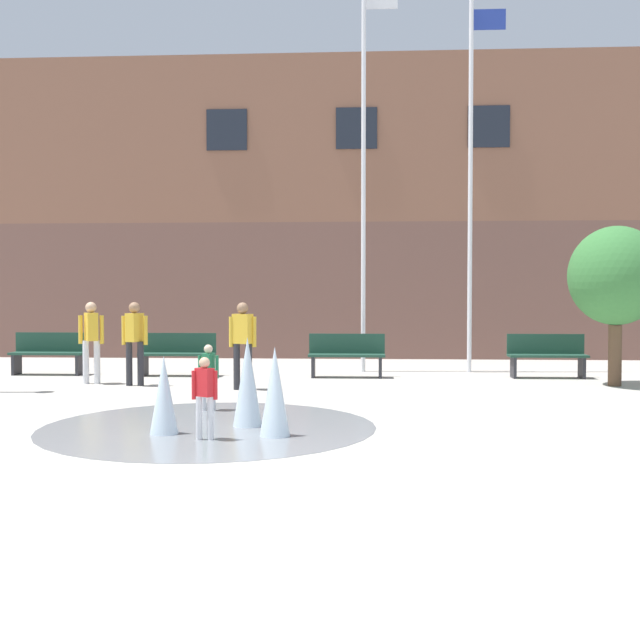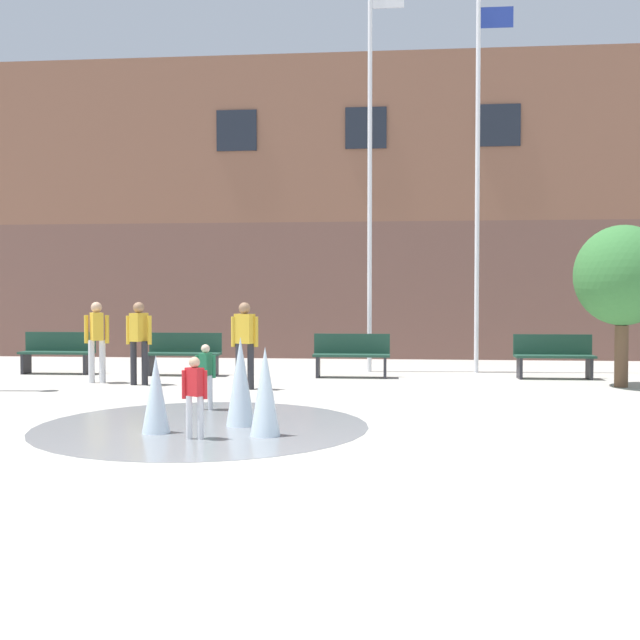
{
  "view_description": "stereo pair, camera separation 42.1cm",
  "coord_description": "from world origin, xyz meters",
  "px_view_note": "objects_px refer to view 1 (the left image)",
  "views": [
    {
      "loc": [
        0.17,
        -6.13,
        1.71
      ],
      "look_at": [
        -0.55,
        6.49,
        1.3
      ],
      "focal_mm": 42.0,
      "sensor_mm": 36.0,
      "label": 1
    },
    {
      "loc": [
        0.59,
        -6.1,
        1.71
      ],
      "look_at": [
        -0.55,
        6.49,
        1.3
      ],
      "focal_mm": 42.0,
      "sensor_mm": 36.0,
      "label": 2
    }
  ],
  "objects_px": {
    "teen_by_trashcan": "(243,338)",
    "flagpole_left": "(365,161)",
    "park_bench_under_left_flagpole": "(347,354)",
    "flagpole_right": "(472,172)",
    "adult_watching": "(91,336)",
    "child_running": "(205,391)",
    "park_bench_near_trashcan": "(547,355)",
    "park_bench_far_left": "(49,352)",
    "child_with_pink_shirt": "(208,372)",
    "park_bench_left_of_flagpoles": "(178,353)",
    "adult_in_red": "(135,337)",
    "street_tree_near_building": "(616,277)"
  },
  "relations": [
    {
      "from": "teen_by_trashcan",
      "to": "flagpole_left",
      "type": "distance_m",
      "value": 5.55
    },
    {
      "from": "park_bench_under_left_flagpole",
      "to": "flagpole_right",
      "type": "relative_size",
      "value": 0.19
    },
    {
      "from": "teen_by_trashcan",
      "to": "flagpole_left",
      "type": "xyz_separation_m",
      "value": [
        2.22,
        3.41,
        3.78
      ]
    },
    {
      "from": "adult_watching",
      "to": "child_running",
      "type": "relative_size",
      "value": 1.61
    },
    {
      "from": "park_bench_near_trashcan",
      "to": "child_running",
      "type": "relative_size",
      "value": 1.62
    },
    {
      "from": "park_bench_far_left",
      "to": "flagpole_left",
      "type": "distance_m",
      "value": 8.1
    },
    {
      "from": "child_with_pink_shirt",
      "to": "child_running",
      "type": "height_order",
      "value": "same"
    },
    {
      "from": "park_bench_far_left",
      "to": "flagpole_right",
      "type": "distance_m",
      "value": 10.08
    },
    {
      "from": "park_bench_left_of_flagpoles",
      "to": "adult_in_red",
      "type": "distance_m",
      "value": 1.89
    },
    {
      "from": "adult_watching",
      "to": "teen_by_trashcan",
      "type": "xyz_separation_m",
      "value": [
        3.07,
        -0.73,
        0.0
      ]
    },
    {
      "from": "adult_watching",
      "to": "flagpole_left",
      "type": "relative_size",
      "value": 0.18
    },
    {
      "from": "adult_in_red",
      "to": "street_tree_near_building",
      "type": "xyz_separation_m",
      "value": [
        9.09,
        0.49,
        1.14
      ]
    },
    {
      "from": "flagpole_right",
      "to": "park_bench_under_left_flagpole",
      "type": "bearing_deg",
      "value": -156.08
    },
    {
      "from": "park_bench_under_left_flagpole",
      "to": "park_bench_near_trashcan",
      "type": "bearing_deg",
      "value": 1.68
    },
    {
      "from": "child_running",
      "to": "flagpole_left",
      "type": "distance_m",
      "value": 9.33
    },
    {
      "from": "adult_watching",
      "to": "teen_by_trashcan",
      "type": "distance_m",
      "value": 3.16
    },
    {
      "from": "child_running",
      "to": "teen_by_trashcan",
      "type": "bearing_deg",
      "value": -53.51
    },
    {
      "from": "park_bench_far_left",
      "to": "teen_by_trashcan",
      "type": "relative_size",
      "value": 1.01
    },
    {
      "from": "child_with_pink_shirt",
      "to": "street_tree_near_building",
      "type": "xyz_separation_m",
      "value": [
        7.07,
        3.45,
        1.49
      ]
    },
    {
      "from": "adult_in_red",
      "to": "teen_by_trashcan",
      "type": "distance_m",
      "value": 2.19
    },
    {
      "from": "teen_by_trashcan",
      "to": "flagpole_left",
      "type": "height_order",
      "value": "flagpole_left"
    },
    {
      "from": "flagpole_left",
      "to": "teen_by_trashcan",
      "type": "bearing_deg",
      "value": -123.03
    },
    {
      "from": "adult_in_red",
      "to": "adult_watching",
      "type": "bearing_deg",
      "value": 93.06
    },
    {
      "from": "park_bench_left_of_flagpoles",
      "to": "street_tree_near_building",
      "type": "bearing_deg",
      "value": -8.52
    },
    {
      "from": "park_bench_near_trashcan",
      "to": "teen_by_trashcan",
      "type": "xyz_separation_m",
      "value": [
        -6.01,
        -2.31,
        0.45
      ]
    },
    {
      "from": "child_running",
      "to": "park_bench_far_left",
      "type": "bearing_deg",
      "value": -22.5
    },
    {
      "from": "child_with_pink_shirt",
      "to": "flagpole_left",
      "type": "xyz_separation_m",
      "value": [
        2.33,
        5.89,
        4.14
      ]
    },
    {
      "from": "park_bench_under_left_flagpole",
      "to": "street_tree_near_building",
      "type": "relative_size",
      "value": 0.53
    },
    {
      "from": "child_with_pink_shirt",
      "to": "street_tree_near_building",
      "type": "bearing_deg",
      "value": -52.15
    },
    {
      "from": "adult_in_red",
      "to": "flagpole_right",
      "type": "relative_size",
      "value": 0.19
    },
    {
      "from": "park_bench_near_trashcan",
      "to": "flagpole_right",
      "type": "relative_size",
      "value": 0.19
    },
    {
      "from": "park_bench_left_of_flagpoles",
      "to": "child_with_pink_shirt",
      "type": "xyz_separation_m",
      "value": [
        1.65,
        -4.76,
        0.1
      ]
    },
    {
      "from": "child_with_pink_shirt",
      "to": "street_tree_near_building",
      "type": "relative_size",
      "value": 0.33
    },
    {
      "from": "child_running",
      "to": "adult_in_red",
      "type": "bearing_deg",
      "value": -32.06
    },
    {
      "from": "park_bench_under_left_flagpole",
      "to": "adult_watching",
      "type": "relative_size",
      "value": 1.01
    },
    {
      "from": "flagpole_left",
      "to": "flagpole_right",
      "type": "distance_m",
      "value": 2.39
    },
    {
      "from": "teen_by_trashcan",
      "to": "street_tree_near_building",
      "type": "height_order",
      "value": "street_tree_near_building"
    },
    {
      "from": "park_bench_far_left",
      "to": "adult_watching",
      "type": "xyz_separation_m",
      "value": [
        1.53,
        -1.63,
        0.45
      ]
    },
    {
      "from": "child_with_pink_shirt",
      "to": "adult_watching",
      "type": "height_order",
      "value": "adult_watching"
    },
    {
      "from": "park_bench_far_left",
      "to": "park_bench_left_of_flagpoles",
      "type": "height_order",
      "value": "same"
    },
    {
      "from": "park_bench_far_left",
      "to": "flagpole_right",
      "type": "height_order",
      "value": "flagpole_right"
    },
    {
      "from": "adult_watching",
      "to": "street_tree_near_building",
      "type": "relative_size",
      "value": 0.53
    },
    {
      "from": "teen_by_trashcan",
      "to": "park_bench_near_trashcan",
      "type": "bearing_deg",
      "value": 45.31
    },
    {
      "from": "park_bench_near_trashcan",
      "to": "adult_in_red",
      "type": "xyz_separation_m",
      "value": [
        -8.15,
        -1.84,
        0.45
      ]
    },
    {
      "from": "park_bench_far_left",
      "to": "park_bench_left_of_flagpoles",
      "type": "xyz_separation_m",
      "value": [
        2.84,
        -0.08,
        0.0
      ]
    },
    {
      "from": "park_bench_near_trashcan",
      "to": "adult_in_red",
      "type": "bearing_deg",
      "value": -167.31
    },
    {
      "from": "adult_watching",
      "to": "flagpole_right",
      "type": "xyz_separation_m",
      "value": [
        7.67,
        2.68,
        3.53
      ]
    },
    {
      "from": "adult_watching",
      "to": "park_bench_far_left",
      "type": "bearing_deg",
      "value": 10.69
    },
    {
      "from": "adult_watching",
      "to": "child_with_pink_shirt",
      "type": "bearing_deg",
      "value": -169.91
    },
    {
      "from": "child_with_pink_shirt",
      "to": "teen_by_trashcan",
      "type": "distance_m",
      "value": 2.51
    }
  ]
}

